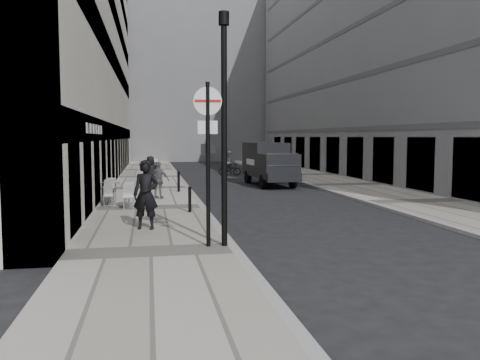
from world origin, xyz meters
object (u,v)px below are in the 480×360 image
Objects in this scene: sign_post at (208,142)px; lamppost at (224,118)px; panel_van at (269,161)px; cyclist at (230,166)px; walking_man at (146,195)px.

lamppost reaches higher than sign_post.
sign_post is 17.18m from panel_van.
lamppost is at bearing 2.91° from sign_post.
walking_man is at bearing -90.03° from cyclist.
sign_post is at bearing -85.01° from cyclist.
sign_post reaches higher than walking_man.
sign_post is at bearing -47.58° from walking_man.
cyclist is at bearing 93.63° from panel_van.
sign_post is 2.27× the size of cyclist.
panel_van is at bearing 72.95° from lamppost.
lamppost is 24.75m from cyclist.
cyclist is (-1.01, 8.03, -0.70)m from panel_van.
sign_post is 0.71m from lamppost.
sign_post reaches higher than cyclist.
sign_post is 0.75× the size of panel_van.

